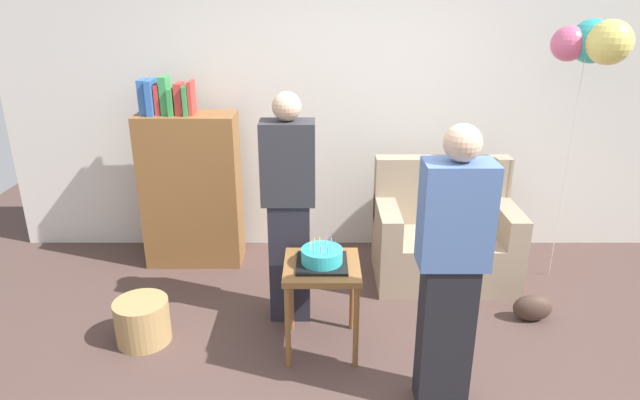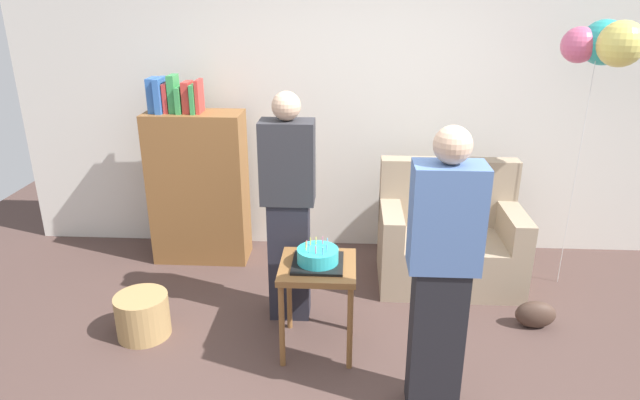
% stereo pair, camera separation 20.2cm
% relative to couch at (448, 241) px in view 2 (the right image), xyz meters
% --- Properties ---
extents(ground_plane, '(8.00, 8.00, 0.00)m').
position_rel_couch_xyz_m(ground_plane, '(-0.74, -1.37, -0.34)').
color(ground_plane, '#4C3833').
extents(wall_back, '(6.00, 0.10, 2.70)m').
position_rel_couch_xyz_m(wall_back, '(-0.74, 0.68, 1.01)').
color(wall_back, silver).
rests_on(wall_back, ground_plane).
extents(couch, '(1.10, 0.70, 0.96)m').
position_rel_couch_xyz_m(couch, '(0.00, 0.00, 0.00)').
color(couch, gray).
rests_on(couch, ground_plane).
extents(bookshelf, '(0.80, 0.36, 1.60)m').
position_rel_couch_xyz_m(bookshelf, '(-2.09, 0.28, 0.35)').
color(bookshelf, brown).
rests_on(bookshelf, ground_plane).
extents(side_table, '(0.48, 0.48, 0.61)m').
position_rel_couch_xyz_m(side_table, '(-0.99, -0.99, 0.18)').
color(side_table, brown).
rests_on(side_table, ground_plane).
extents(birthday_cake, '(0.32, 0.32, 0.17)m').
position_rel_couch_xyz_m(birthday_cake, '(-0.99, -0.99, 0.32)').
color(birthday_cake, black).
rests_on(birthday_cake, side_table).
extents(person_blowing_candles, '(0.36, 0.22, 1.63)m').
position_rel_couch_xyz_m(person_blowing_candles, '(-1.22, -0.60, 0.49)').
color(person_blowing_candles, '#23232D').
rests_on(person_blowing_candles, ground_plane).
extents(person_holding_cake, '(0.36, 0.22, 1.63)m').
position_rel_couch_xyz_m(person_holding_cake, '(-0.31, -1.50, 0.49)').
color(person_holding_cake, black).
rests_on(person_holding_cake, ground_plane).
extents(wicker_basket, '(0.36, 0.36, 0.30)m').
position_rel_couch_xyz_m(wicker_basket, '(-2.19, -0.92, -0.19)').
color(wicker_basket, '#A88451').
rests_on(wicker_basket, ground_plane).
extents(handbag, '(0.28, 0.14, 0.20)m').
position_rel_couch_xyz_m(handbag, '(0.52, -0.68, -0.24)').
color(handbag, '#473328').
rests_on(handbag, ground_plane).
extents(balloon_bunch, '(0.49, 0.49, 2.04)m').
position_rel_couch_xyz_m(balloon_bunch, '(0.97, 0.01, 1.54)').
color(balloon_bunch, silver).
rests_on(balloon_bunch, ground_plane).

